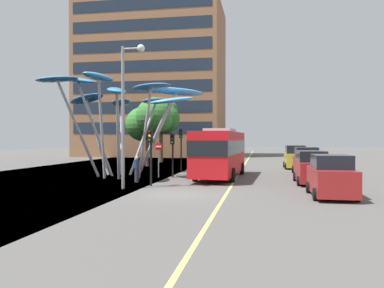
{
  "coord_description": "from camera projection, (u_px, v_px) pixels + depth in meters",
  "views": [
    {
      "loc": [
        4.28,
        -19.64,
        2.86
      ],
      "look_at": [
        -0.46,
        7.27,
        2.5
      ],
      "focal_mm": 36.44,
      "sensor_mm": 36.0,
      "label": 1
    }
  ],
  "objects": [
    {
      "name": "traffic_light_kerb_far",
      "position": [
        172.0,
        145.0,
        28.86
      ],
      "size": [
        0.28,
        0.42,
        3.26
      ],
      "color": "black",
      "rests_on": "ground"
    },
    {
      "name": "car_parked_near",
      "position": [
        331.0,
        177.0,
        19.12
      ],
      "size": [
        2.06,
        4.26,
        2.08
      ],
      "color": "maroon",
      "rests_on": "ground"
    },
    {
      "name": "leaf_sculpture",
      "position": [
        124.0,
        97.0,
        29.94
      ],
      "size": [
        12.21,
        11.4,
        7.9
      ],
      "color": "#9EA0A5",
      "rests_on": "ground"
    },
    {
      "name": "tree_pavement_far",
      "position": [
        162.0,
        116.0,
        47.85
      ],
      "size": [
        5.03,
        4.32,
        8.06
      ],
      "color": "brown",
      "rests_on": "ground"
    },
    {
      "name": "red_bus",
      "position": [
        220.0,
        151.0,
        28.5
      ],
      "size": [
        3.23,
        9.98,
        3.6
      ],
      "color": "red",
      "rests_on": "ground"
    },
    {
      "name": "no_entry_sign",
      "position": [
        159.0,
        154.0,
        28.83
      ],
      "size": [
        0.6,
        0.12,
        2.59
      ],
      "color": "gray",
      "rests_on": "ground"
    },
    {
      "name": "traffic_light_island_mid",
      "position": [
        181.0,
        140.0,
        34.9
      ],
      "size": [
        0.28,
        0.42,
        3.76
      ],
      "color": "black",
      "rests_on": "ground"
    },
    {
      "name": "car_parked_mid",
      "position": [
        311.0,
        168.0,
        24.85
      ],
      "size": [
        2.02,
        4.46,
        2.1
      ],
      "color": "maroon",
      "rests_on": "ground"
    },
    {
      "name": "tree_pavement_near",
      "position": [
        150.0,
        120.0,
        40.57
      ],
      "size": [
        5.45,
        5.7,
        6.96
      ],
      "color": "brown",
      "rests_on": "ground"
    },
    {
      "name": "traffic_light_kerb_near",
      "position": [
        151.0,
        145.0,
        23.43
      ],
      "size": [
        0.28,
        0.42,
        3.43
      ],
      "color": "black",
      "rests_on": "ground"
    },
    {
      "name": "street_lamp",
      "position": [
        127.0,
        99.0,
        22.24
      ],
      "size": [
        1.39,
        0.44,
        8.22
      ],
      "color": "gray",
      "rests_on": "ground"
    },
    {
      "name": "car_side_street",
      "position": [
        295.0,
        158.0,
        37.53
      ],
      "size": [
        2.09,
        4.26,
        2.23
      ],
      "color": "gold",
      "rests_on": "ground"
    },
    {
      "name": "car_parked_far",
      "position": [
        306.0,
        162.0,
        31.28
      ],
      "size": [
        2.03,
        3.94,
        2.19
      ],
      "color": "maroon",
      "rests_on": "ground"
    },
    {
      "name": "pedestrian",
      "position": [
        137.0,
        169.0,
        25.59
      ],
      "size": [
        0.34,
        0.34,
        1.72
      ],
      "color": "#2D3342",
      "rests_on": "ground"
    },
    {
      "name": "backdrop_building",
      "position": [
        153.0,
        82.0,
        66.48
      ],
      "size": [
        23.44,
        14.5,
        25.15
      ],
      "color": "#8E6042",
      "rests_on": "ground"
    },
    {
      "name": "ground",
      "position": [
        164.0,
        195.0,
        20.24
      ],
      "size": [
        120.0,
        240.0,
        0.1
      ],
      "color": "#54514F"
    }
  ]
}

